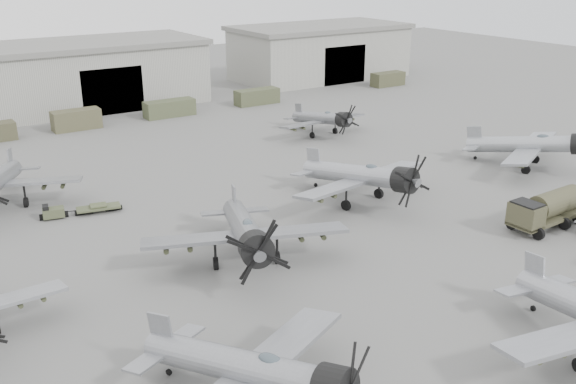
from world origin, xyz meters
name	(u,v)px	position (x,y,z in m)	size (l,w,h in m)	color
ground	(409,283)	(0.00, 0.00, 0.00)	(220.00, 220.00, 0.00)	#525250
hangar_center	(95,73)	(0.00, 61.96, 4.37)	(29.00, 14.80, 8.70)	#A2A398
hangar_right	(320,51)	(38.00, 61.96, 4.37)	(29.00, 14.80, 8.70)	#A2A398
support_truck_3	(76,120)	(-6.40, 50.00, 1.17)	(5.58, 2.20, 2.34)	#4A4830
support_truck_4	(170,108)	(5.50, 50.00, 1.04)	(6.52, 2.20, 2.09)	#444B31
support_truck_5	(257,97)	(18.58, 50.00, 1.05)	(6.27, 2.20, 2.09)	#42482F
support_truck_7	(388,79)	(42.71, 50.00, 1.06)	(5.51, 2.20, 2.12)	#41432B
aircraft_near_0	(258,371)	(-14.35, -5.38, 2.34)	(12.59, 11.41, 5.15)	gray
aircraft_mid_1	(246,232)	(-7.43, 7.67, 2.50)	(13.58, 12.27, 5.50)	gray
aircraft_mid_2	(365,176)	(6.46, 12.23, 2.47)	(13.70, 12.33, 5.44)	#9A9CA3
aircraft_mid_3	(535,145)	(26.29, 10.59, 2.39)	(12.82, 11.63, 5.26)	#9DA1A6
aircraft_far_1	(325,119)	(16.46, 31.33, 2.03)	(11.11, 10.00, 4.45)	gray
fuel_tanker	(547,208)	(15.02, 0.94, 1.57)	(7.16, 3.39, 2.74)	#413F2A
tug_trailer	(71,211)	(-14.72, 23.08, 0.45)	(6.07, 2.29, 1.20)	#454B31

